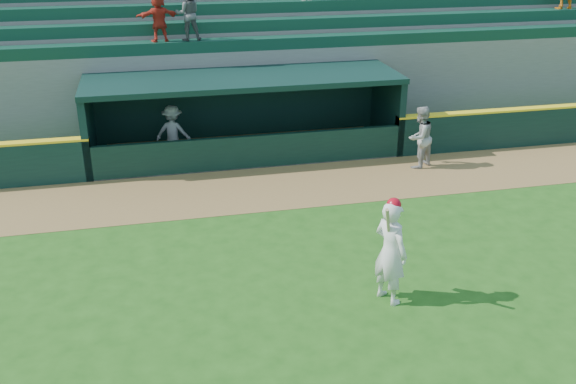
{
  "coord_description": "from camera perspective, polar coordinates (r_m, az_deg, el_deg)",
  "views": [
    {
      "loc": [
        -2.8,
        -10.95,
        6.9
      ],
      "look_at": [
        0.0,
        1.6,
        1.3
      ],
      "focal_mm": 40.0,
      "sensor_mm": 36.0,
      "label": 1
    }
  ],
  "objects": [
    {
      "name": "dugout_player_inside",
      "position": [
        19.73,
        -10.18,
        5.25
      ],
      "size": [
        1.21,
        0.92,
        1.66
      ],
      "primitive_type": "imported",
      "rotation": [
        0.0,
        0.0,
        2.83
      ],
      "color": "#A3A39E",
      "rests_on": "ground"
    },
    {
      "name": "batter_at_plate",
      "position": [
        12.26,
        9.1,
        -5.18
      ],
      "size": [
        0.78,
        0.9,
        2.17
      ],
      "color": "silver",
      "rests_on": "ground"
    },
    {
      "name": "warning_track",
      "position": [
        17.51,
        -2.35,
        0.32
      ],
      "size": [
        40.0,
        3.0,
        0.01
      ],
      "primitive_type": "cube",
      "color": "brown",
      "rests_on": "ground"
    },
    {
      "name": "stands",
      "position": [
        24.11,
        -5.79,
        12.65
      ],
      "size": [
        34.5,
        6.27,
        7.58
      ],
      "color": "slate",
      "rests_on": "ground"
    },
    {
      "name": "ground",
      "position": [
        13.24,
        1.52,
        -7.88
      ],
      "size": [
        120.0,
        120.0,
        0.0
      ],
      "primitive_type": "plane",
      "color": "#1F4E13",
      "rests_on": "ground"
    },
    {
      "name": "dugout",
      "position": [
        19.95,
        -4.04,
        7.34
      ],
      "size": [
        9.4,
        2.8,
        2.46
      ],
      "color": "slate",
      "rests_on": "ground"
    },
    {
      "name": "dugout_player_front",
      "position": [
        19.1,
        11.64,
        4.79
      ],
      "size": [
        1.12,
        1.05,
        1.84
      ],
      "primitive_type": "imported",
      "rotation": [
        0.0,
        0.0,
        3.66
      ],
      "color": "gray",
      "rests_on": "ground"
    }
  ]
}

